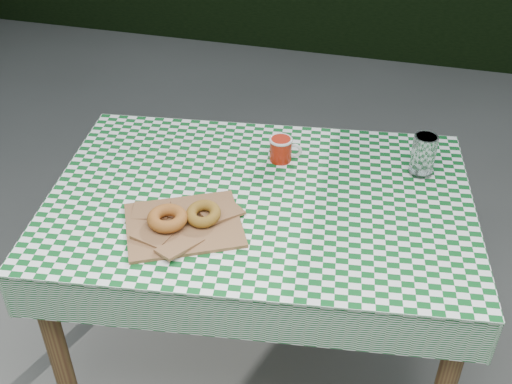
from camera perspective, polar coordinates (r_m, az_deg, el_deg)
ground at (r=2.39m, az=-3.44°, el=-15.56°), size 60.00×60.00×0.00m
table at (r=2.13m, az=0.32°, el=-8.62°), size 1.35×0.99×0.75m
tablecloth at (r=1.88m, az=0.36°, el=-0.44°), size 1.38×1.02×0.01m
paper_bag at (r=1.77m, az=-6.63°, el=-2.94°), size 0.40×0.37×0.02m
bagel_front at (r=1.75m, az=-8.11°, el=-2.40°), size 0.12×0.12×0.04m
bagel_back at (r=1.76m, az=-4.85°, el=-2.00°), size 0.12×0.12×0.03m
coffee_mug at (r=2.02m, az=2.27°, el=3.92°), size 0.16×0.16×0.08m
drinking_glass at (r=2.01m, az=15.06°, el=3.28°), size 0.10×0.10×0.14m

